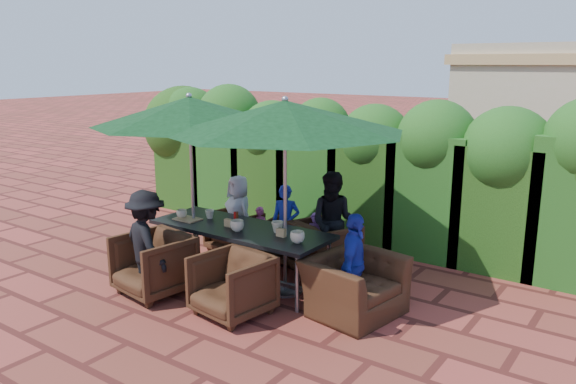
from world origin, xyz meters
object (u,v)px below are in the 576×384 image
Objects in this scene: dining_table at (240,232)px; umbrella_right at (285,117)px; chair_far_right at (325,244)px; chair_far_left at (235,229)px; chair_end_right at (354,276)px; chair_near_right at (232,282)px; chair_far_mid at (289,239)px; chair_near_left at (154,261)px; umbrella_left at (189,112)px.

dining_table is 0.84× the size of umbrella_right.
dining_table is 3.09× the size of chair_far_right.
umbrella_right reaches higher than dining_table.
chair_far_left is 2.69m from chair_end_right.
chair_end_right reaches higher than chair_near_right.
umbrella_right is at bearing 163.74° from chair_far_left.
umbrella_right reaches higher than chair_far_right.
chair_far_right is (0.64, -0.06, 0.06)m from chair_far_mid.
chair_near_left reaches higher than chair_near_right.
dining_table is 1.05m from chair_near_right.
chair_end_right is (2.46, 0.08, -1.76)m from umbrella_left.
chair_near_left is at bearing -81.26° from umbrella_left.
chair_near_left reaches higher than chair_far_mid.
chair_near_right is (0.57, -0.84, -0.28)m from dining_table.
chair_near_left is (-1.36, -1.86, 0.02)m from chair_far_right.
umbrella_left is at bearing -174.01° from dining_table.
umbrella_right is 2.84× the size of chair_end_right.
dining_table is 2.94× the size of chair_near_left.
chair_far_right is (0.05, 0.86, -1.81)m from umbrella_right.
umbrella_left reaches higher than chair_near_right.
chair_far_left is (-0.85, 0.87, -0.32)m from dining_table.
umbrella_left is at bearing -174.51° from umbrella_right.
chair_end_right reaches higher than dining_table.
umbrella_right is at bearing 96.40° from chair_end_right.
chair_near_left is 0.81× the size of chair_end_right.
chair_near_right is at bearing 108.23° from chair_far_right.
chair_far_right is 1.77m from chair_near_right.
chair_far_right is (0.73, 0.92, -0.27)m from dining_table.
chair_near_left is 1.21m from chair_near_right.
chair_far_left is at bearing 105.29° from chair_near_left.
umbrella_right is 4.16× the size of chair_far_left.
umbrella_left is 2.49× the size of chair_end_right.
chair_near_right reaches higher than chair_far_left.
chair_near_right is at bearing -96.81° from umbrella_right.
chair_far_right is (1.49, 1.00, -1.81)m from umbrella_left.
chair_near_right reaches higher than chair_far_mid.
chair_near_right is (-0.11, -0.90, -1.82)m from umbrella_right.
chair_far_right is at bearing 33.87° from umbrella_left.
chair_far_mid is at bearing 112.84° from chair_near_right.
chair_far_left is (-0.09, 0.95, -1.86)m from umbrella_left.
umbrella_right is at bearing 4.92° from dining_table.
dining_table is at bearing -175.08° from umbrella_right.
umbrella_left is 2.38m from chair_near_right.
umbrella_left is 0.87× the size of umbrella_right.
chair_near_right is 1.40m from chair_end_right.
umbrella_left is 3.05× the size of chair_near_left.
chair_far_mid is at bearing -161.25° from chair_far_left.
chair_far_left is at bearing 80.92° from chair_end_right.
chair_far_left is (-1.53, 0.81, -1.86)m from umbrella_right.
chair_far_left is 0.88× the size of chair_far_right.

